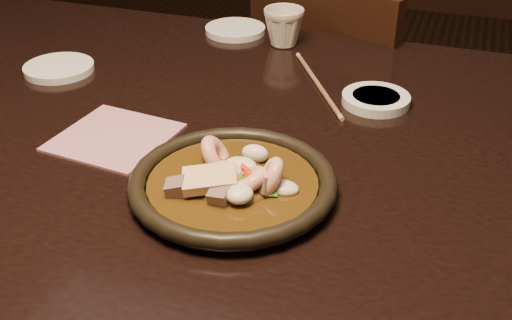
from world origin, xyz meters
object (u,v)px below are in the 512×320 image
(plate, at_px, (233,184))
(tea_cup, at_px, (284,26))
(table, at_px, (180,167))
(chair, at_px, (344,129))

(plate, relative_size, tea_cup, 3.38)
(table, distance_m, tea_cup, 0.38)
(plate, distance_m, tea_cup, 0.51)
(plate, bearing_deg, tea_cup, 99.83)
(chair, bearing_deg, tea_cup, 95.39)
(chair, relative_size, tea_cup, 10.93)
(table, relative_size, tea_cup, 20.81)
(table, distance_m, chair, 0.65)
(tea_cup, bearing_deg, chair, 70.50)
(chair, relative_size, plate, 3.24)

